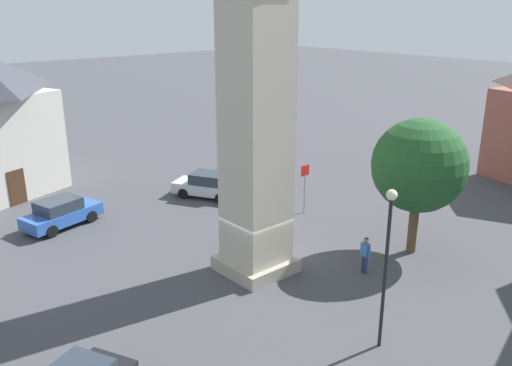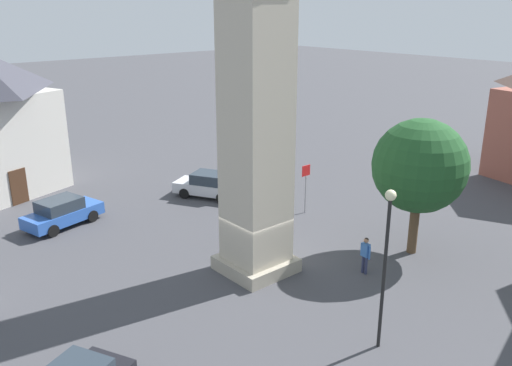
# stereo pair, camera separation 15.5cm
# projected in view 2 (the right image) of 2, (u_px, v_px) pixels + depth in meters

# --- Properties ---
(ground_plane) EXTENTS (200.00, 200.00, 0.00)m
(ground_plane) POSITION_uv_depth(u_px,v_px,m) (256.00, 270.00, 23.86)
(ground_plane) COLOR #424247
(car_silver_kerb) EXTENTS (4.41, 2.63, 1.53)m
(car_silver_kerb) POSITION_uv_depth(u_px,v_px,m) (62.00, 212.00, 28.40)
(car_silver_kerb) COLOR #2D5BB7
(car_silver_kerb) RESTS_ON ground
(car_white_side) EXTENTS (3.47, 4.43, 1.53)m
(car_white_side) POSITION_uv_depth(u_px,v_px,m) (209.00, 185.00, 32.73)
(car_white_side) COLOR silver
(car_white_side) RESTS_ON ground
(pedestrian) EXTENTS (0.25, 0.56, 1.69)m
(pedestrian) POSITION_uv_depth(u_px,v_px,m) (365.00, 252.00, 23.24)
(pedestrian) COLOR #2D3351
(pedestrian) RESTS_ON ground
(tree) EXTENTS (4.32, 4.32, 6.45)m
(tree) POSITION_uv_depth(u_px,v_px,m) (420.00, 166.00, 24.24)
(tree) COLOR brown
(tree) RESTS_ON ground
(lamp_post) EXTENTS (0.36, 0.36, 5.72)m
(lamp_post) POSITION_uv_depth(u_px,v_px,m) (386.00, 247.00, 17.34)
(lamp_post) COLOR black
(lamp_post) RESTS_ON ground
(road_sign) EXTENTS (0.60, 0.07, 2.80)m
(road_sign) POSITION_uv_depth(u_px,v_px,m) (306.00, 181.00, 29.83)
(road_sign) COLOR gray
(road_sign) RESTS_ON ground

